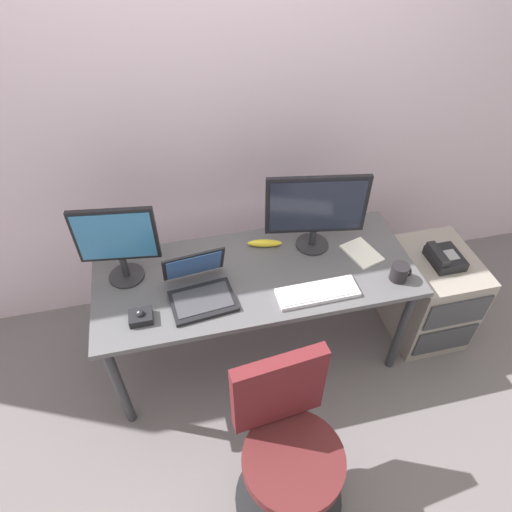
% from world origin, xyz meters
% --- Properties ---
extents(ground_plane, '(8.00, 8.00, 0.00)m').
position_xyz_m(ground_plane, '(0.00, 0.00, 0.00)').
color(ground_plane, slate).
extents(back_wall, '(6.00, 0.10, 2.80)m').
position_xyz_m(back_wall, '(0.00, 0.69, 1.40)').
color(back_wall, silver).
rests_on(back_wall, ground).
extents(desk, '(1.67, 0.68, 0.71)m').
position_xyz_m(desk, '(0.00, 0.00, 0.64)').
color(desk, '#525154').
rests_on(desk, ground).
extents(file_cabinet, '(0.42, 0.53, 0.60)m').
position_xyz_m(file_cabinet, '(1.09, -0.04, 0.30)').
color(file_cabinet, gray).
rests_on(file_cabinet, ground).
extents(desk_phone, '(0.17, 0.20, 0.09)m').
position_xyz_m(desk_phone, '(1.08, -0.05, 0.63)').
color(desk_phone, black).
rests_on(desk_phone, file_cabinet).
extents(office_chair, '(0.52, 0.52, 0.93)m').
position_xyz_m(office_chair, '(-0.05, -0.82, 0.42)').
color(office_chair, black).
rests_on(office_chair, ground).
extents(monitor_main, '(0.52, 0.18, 0.45)m').
position_xyz_m(monitor_main, '(0.35, 0.13, 0.97)').
color(monitor_main, '#262628').
rests_on(monitor_main, desk).
extents(monitor_side, '(0.39, 0.18, 0.44)m').
position_xyz_m(monitor_side, '(-0.66, 0.12, 0.96)').
color(monitor_side, '#262628').
rests_on(monitor_side, desk).
extents(keyboard, '(0.41, 0.14, 0.03)m').
position_xyz_m(keyboard, '(0.26, -0.21, 0.72)').
color(keyboard, silver).
rests_on(keyboard, desk).
extents(laptop, '(0.34, 0.34, 0.23)m').
position_xyz_m(laptop, '(-0.30, -0.09, 0.76)').
color(laptop, black).
rests_on(laptop, desk).
extents(trackball_mouse, '(0.11, 0.09, 0.07)m').
position_xyz_m(trackball_mouse, '(-0.60, -0.18, 0.73)').
color(trackball_mouse, black).
rests_on(trackball_mouse, desk).
extents(coffee_mug, '(0.10, 0.09, 0.09)m').
position_xyz_m(coffee_mug, '(0.70, -0.21, 0.76)').
color(coffee_mug, black).
rests_on(coffee_mug, desk).
extents(paper_notepad, '(0.20, 0.24, 0.01)m').
position_xyz_m(paper_notepad, '(0.59, 0.01, 0.72)').
color(paper_notepad, white).
rests_on(paper_notepad, desk).
extents(banana, '(0.20, 0.09, 0.04)m').
position_xyz_m(banana, '(0.09, 0.19, 0.73)').
color(banana, yellow).
rests_on(banana, desk).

